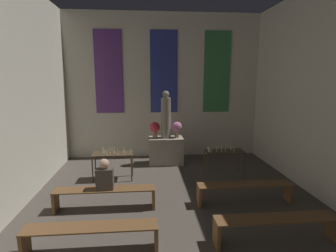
{
  "coord_description": "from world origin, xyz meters",
  "views": [
    {
      "loc": [
        -0.66,
        0.29,
        2.84
      ],
      "look_at": [
        0.0,
        7.87,
        1.42
      ],
      "focal_mm": 28.0,
      "sensor_mm": 36.0,
      "label": 1
    }
  ],
  "objects": [
    {
      "name": "candle_rack_right",
      "position": [
        1.59,
        7.42,
        0.65
      ],
      "size": [
        1.11,
        0.48,
        0.95
      ],
      "color": "#473823",
      "rests_on": "ground_plane"
    },
    {
      "name": "pew_back_left",
      "position": [
        -1.56,
        5.69,
        0.35
      ],
      "size": [
        2.16,
        0.36,
        0.47
      ],
      "color": "brown",
      "rests_on": "ground_plane"
    },
    {
      "name": "altar",
      "position": [
        0.0,
        8.67,
        0.44
      ],
      "size": [
        1.12,
        0.64,
        0.88
      ],
      "color": "gray",
      "rests_on": "ground_plane"
    },
    {
      "name": "candle_rack_left",
      "position": [
        -1.59,
        7.42,
        0.65
      ],
      "size": [
        1.11,
        0.48,
        0.95
      ],
      "color": "#473823",
      "rests_on": "ground_plane"
    },
    {
      "name": "flower_vase_left",
      "position": [
        -0.36,
        8.67,
        1.21
      ],
      "size": [
        0.33,
        0.33,
        0.53
      ],
      "color": "#937A5B",
      "rests_on": "altar"
    },
    {
      "name": "flower_vase_right",
      "position": [
        0.36,
        8.67,
        1.21
      ],
      "size": [
        0.33,
        0.33,
        0.53
      ],
      "color": "#937A5B",
      "rests_on": "altar"
    },
    {
      "name": "person_seated",
      "position": [
        -1.55,
        5.69,
        0.77
      ],
      "size": [
        0.36,
        0.24,
        0.67
      ],
      "color": "#4C4238",
      "rests_on": "pew_back_left"
    },
    {
      "name": "statue",
      "position": [
        0.0,
        8.67,
        1.6
      ],
      "size": [
        0.32,
        0.32,
        1.54
      ],
      "color": "gray",
      "rests_on": "altar"
    },
    {
      "name": "pew_back_right",
      "position": [
        1.56,
        5.69,
        0.35
      ],
      "size": [
        2.16,
        0.36,
        0.47
      ],
      "color": "brown",
      "rests_on": "ground_plane"
    },
    {
      "name": "pew_third_right",
      "position": [
        1.56,
        4.23,
        0.35
      ],
      "size": [
        2.16,
        0.36,
        0.47
      ],
      "color": "brown",
      "rests_on": "ground_plane"
    },
    {
      "name": "pew_third_left",
      "position": [
        -1.56,
        4.23,
        0.35
      ],
      "size": [
        2.16,
        0.36,
        0.47
      ],
      "color": "brown",
      "rests_on": "ground_plane"
    },
    {
      "name": "wall_back",
      "position": [
        0.0,
        9.65,
        2.54
      ],
      "size": [
        7.0,
        0.16,
        5.03
      ],
      "color": "beige",
      "rests_on": "ground_plane"
    }
  ]
}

